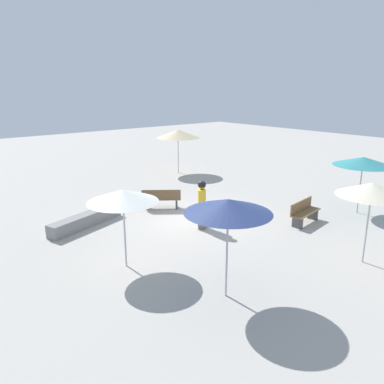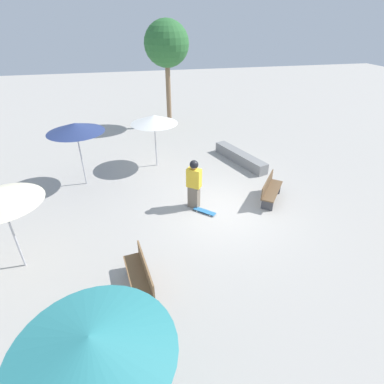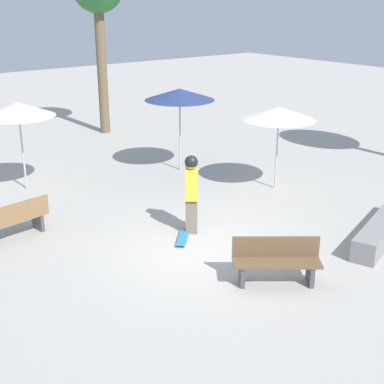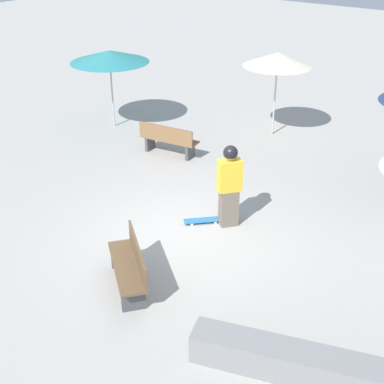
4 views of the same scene
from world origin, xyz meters
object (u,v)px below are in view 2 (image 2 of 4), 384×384
object	(u,v)px
bench_near	(270,190)
shade_umbrella_teal	(91,344)
bench_far	(140,276)
skater_main	(194,183)
palm_tree_far_back	(167,45)
skateboard	(204,211)
shade_umbrella_navy	(75,128)
shade_umbrella_white	(154,119)
concrete_ledge	(240,157)

from	to	relation	value
bench_near	shade_umbrella_teal	bearing A→B (deg)	-5.65
bench_far	bench_near	bearing A→B (deg)	-65.35
skater_main	palm_tree_far_back	distance (m)	9.57
skateboard	bench_near	distance (m)	2.52
skater_main	bench_far	bearing A→B (deg)	-84.38
shade_umbrella_teal	palm_tree_far_back	world-z (taller)	palm_tree_far_back
bench_near	palm_tree_far_back	size ratio (longest dim) A/B	0.27
bench_near	shade_umbrella_navy	xyz separation A→B (m)	(6.56, -2.70, 1.86)
skateboard	palm_tree_far_back	distance (m)	10.32
bench_far	shade_umbrella_white	distance (m)	7.17
skater_main	skateboard	distance (m)	1.03
palm_tree_far_back	shade_umbrella_navy	bearing A→B (deg)	55.97
concrete_ledge	skateboard	bearing A→B (deg)	54.23
bench_far	shade_umbrella_navy	bearing A→B (deg)	8.62
shade_umbrella_white	bench_near	bearing A→B (deg)	133.85
shade_umbrella_white	palm_tree_far_back	size ratio (longest dim) A/B	0.40
skater_main	skateboard	size ratio (longest dim) A/B	2.46
concrete_ledge	shade_umbrella_navy	size ratio (longest dim) A/B	1.27
skateboard	bench_far	size ratio (longest dim) A/B	0.44
skater_main	concrete_ledge	world-z (taller)	skater_main
bench_near	shade_umbrella_white	size ratio (longest dim) A/B	0.68
palm_tree_far_back	skateboard	bearing A→B (deg)	88.56
shade_umbrella_navy	palm_tree_far_back	xyz separation A→B (m)	(-4.31, -6.38, 2.12)
shade_umbrella_teal	bench_far	bearing A→B (deg)	-104.08
bench_near	bench_far	xyz separation A→B (m)	(4.79, 3.10, 0.00)
bench_far	shade_umbrella_teal	size ratio (longest dim) A/B	0.72
skateboard	shade_umbrella_white	bearing A→B (deg)	149.53
skateboard	skater_main	bearing A→B (deg)	164.78
concrete_ledge	bench_near	world-z (taller)	bench_near
bench_far	skateboard	bearing A→B (deg)	-47.48
skater_main	shade_umbrella_navy	size ratio (longest dim) A/B	0.72
concrete_ledge	palm_tree_far_back	world-z (taller)	palm_tree_far_back
concrete_ledge	shade_umbrella_white	world-z (taller)	shade_umbrella_white
concrete_ledge	bench_near	distance (m)	3.30
skater_main	bench_near	size ratio (longest dim) A/B	1.15
skateboard	shade_umbrella_teal	size ratio (longest dim) A/B	0.31
bench_near	shade_umbrella_navy	bearing A→B (deg)	-74.78
skateboard	palm_tree_far_back	world-z (taller)	palm_tree_far_back
concrete_ledge	bench_far	distance (m)	8.04
skater_main	bench_near	bearing A→B (deg)	33.84
skater_main	shade_umbrella_navy	world-z (taller)	shade_umbrella_navy
skater_main	shade_umbrella_teal	size ratio (longest dim) A/B	0.77
shade_umbrella_teal	concrete_ledge	bearing A→B (deg)	-121.41
skateboard	concrete_ledge	bearing A→B (deg)	97.94
concrete_ledge	bench_far	xyz separation A→B (m)	(4.87, 6.39, 0.19)
bench_far	shade_umbrella_teal	xyz separation A→B (m)	(0.68, 2.70, 1.68)
skater_main	shade_umbrella_white	xyz separation A→B (m)	(0.88, -3.60, 1.12)
skateboard	shade_umbrella_navy	size ratio (longest dim) A/B	0.29
bench_near	bench_far	distance (m)	5.71
bench_near	shade_umbrella_white	world-z (taller)	shade_umbrella_white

